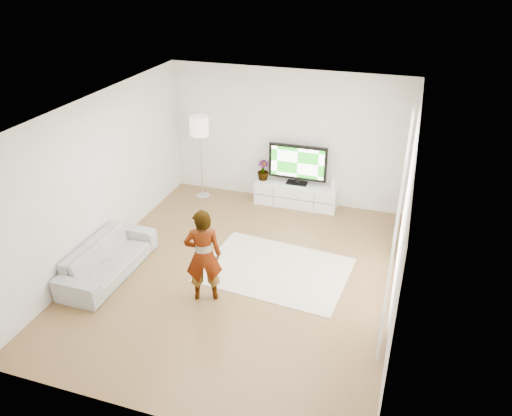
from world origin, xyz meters
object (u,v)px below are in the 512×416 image
(television, at_px, (298,163))
(floor_lamp, at_px, (199,130))
(player, at_px, (203,256))
(media_console, at_px, (296,194))
(rug, at_px, (276,270))
(sofa, at_px, (108,259))

(television, relative_size, floor_lamp, 0.67)
(television, relative_size, player, 0.79)
(television, distance_m, floor_lamp, 2.14)
(media_console, distance_m, television, 0.70)
(player, bearing_deg, media_console, -122.05)
(media_console, relative_size, television, 1.42)
(television, height_order, player, player)
(rug, height_order, floor_lamp, floor_lamp)
(television, xyz_separation_m, floor_lamp, (-2.05, -0.25, 0.58))
(television, relative_size, rug, 0.51)
(rug, relative_size, floor_lamp, 1.33)
(media_console, distance_m, floor_lamp, 2.43)
(sofa, relative_size, floor_lamp, 1.09)
(media_console, height_order, television, television)
(television, bearing_deg, floor_lamp, -173.01)
(rug, bearing_deg, television, 95.86)
(television, bearing_deg, media_console, -90.00)
(player, xyz_separation_m, floor_lamp, (-1.47, 3.30, 0.75))
(television, distance_m, player, 3.60)
(sofa, bearing_deg, television, -34.03)
(television, bearing_deg, rug, -84.14)
(rug, height_order, player, player)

